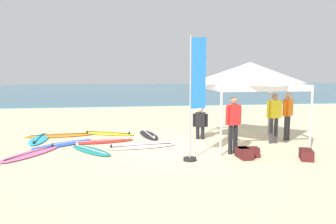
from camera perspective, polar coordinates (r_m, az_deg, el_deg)
ground_plane at (r=10.63m, az=2.18°, el=-6.20°), size 80.00×80.00×0.00m
sea at (r=40.55m, az=-5.58°, el=3.81°), size 80.00×36.00×0.10m
canopy_tent at (r=11.12m, az=14.15°, el=6.60°), size 2.90×2.90×2.75m
surfboard_blue at (r=11.49m, az=-17.90°, el=-5.34°), size 2.07×1.76×0.19m
surfboard_white at (r=10.65m, az=-4.77°, el=-5.99°), size 2.43×0.98×0.19m
surfboard_yellow at (r=12.97m, az=-10.47°, el=-3.69°), size 2.26×1.48×0.19m
surfboard_orange at (r=13.03m, az=-18.37°, el=-3.89°), size 2.51×0.92×0.19m
surfboard_black at (r=12.46m, az=-3.40°, el=-4.03°), size 0.83×2.00×0.19m
surfboard_teal at (r=10.37m, az=-13.40°, el=-6.53°), size 1.60×1.87×0.19m
surfboard_cyan at (r=12.60m, az=-21.64°, el=-4.41°), size 0.65×2.15×0.19m
surfboard_pink at (r=10.51m, az=-22.90°, el=-6.73°), size 1.65×2.19×0.19m
surfboard_red at (r=11.56m, az=-11.32°, el=-5.05°), size 2.22×0.96×0.19m
person_red at (r=9.83m, az=11.37°, el=-1.57°), size 0.53×0.32×1.71m
person_yellow at (r=11.61m, az=18.10°, el=-0.44°), size 0.55×0.24×1.71m
person_orange at (r=12.29m, az=20.22°, el=-0.12°), size 0.46×0.39×1.71m
person_black at (r=11.83m, az=5.67°, el=-1.61°), size 0.52×0.33×1.20m
banner_flag at (r=8.85m, az=4.64°, el=1.41°), size 0.60×0.36×3.40m
gear_bag_near_tent at (r=9.71m, az=13.86°, el=-6.85°), size 0.62×0.36×0.28m
gear_bag_by_pole at (r=9.56m, az=13.19°, el=-7.06°), size 0.36×0.62×0.28m
gear_bag_on_sand at (r=9.96m, az=23.06°, el=-6.88°), size 0.52×0.68×0.28m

